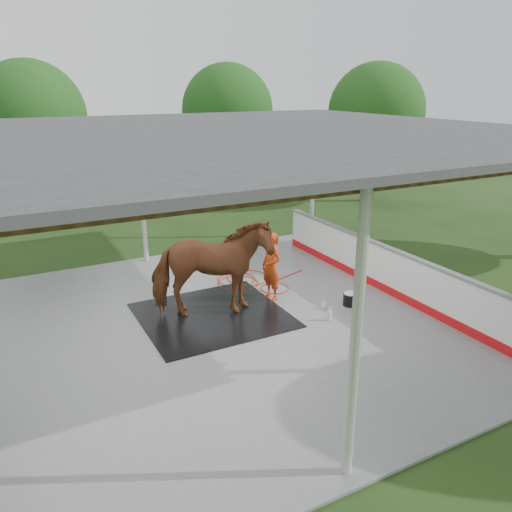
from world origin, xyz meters
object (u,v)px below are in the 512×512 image
dasher_board (380,267)px  horse (211,269)px  wash_bucket (350,299)px  handler (271,267)px

dasher_board → horse: size_ratio=3.13×
wash_bucket → horse: bearing=162.3°
dasher_board → wash_bucket: size_ratio=24.74×
dasher_board → wash_bucket: dasher_board is taller
horse → handler: size_ratio=1.58×
dasher_board → wash_bucket: (-1.29, -0.52, -0.39)m
dasher_board → horse: (-4.33, 0.45, 0.56)m
horse → wash_bucket: size_ratio=7.91×
handler → wash_bucket: 1.97m
horse → dasher_board: bearing=-79.0°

